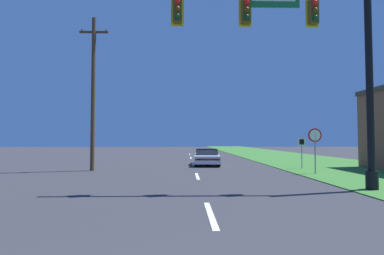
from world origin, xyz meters
The scene contains 7 objects.
grass_verge_right centered at (10.50, 30.00, 0.02)m, with size 10.00×110.00×0.04m.
road_center_line centered at (0.00, 22.00, 0.01)m, with size 0.16×34.80×0.01m.
signal_mast centered at (4.24, 9.49, 5.28)m, with size 8.48×0.47×8.48m.
car_ahead centered at (1.02, 21.11, 0.61)m, with size 2.05×4.72×1.19m.
stop_sign centered at (6.57, 14.76, 1.86)m, with size 0.76×0.07×2.50m.
route_sign_post centered at (6.99, 17.71, 1.53)m, with size 0.55×0.06×2.03m.
utility_pole_near centered at (-6.36, 17.00, 4.94)m, with size 1.80×0.26×9.57m.
Camera 1 is at (-0.66, -1.67, 1.90)m, focal length 28.00 mm.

